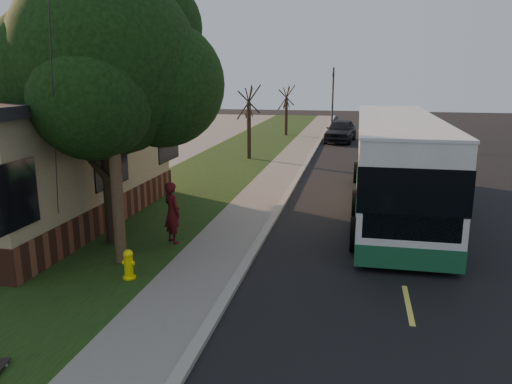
{
  "coord_description": "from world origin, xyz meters",
  "views": [
    {
      "loc": [
        2.72,
        -10.58,
        4.96
      ],
      "look_at": [
        -0.18,
        3.7,
        1.5
      ],
      "focal_mm": 35.0,
      "sensor_mm": 36.0,
      "label": 1
    }
  ],
  "objects_px": {
    "bare_tree_near": "(249,123)",
    "dumpster": "(73,175)",
    "distant_car": "(340,131)",
    "bare_tree_far": "(286,111)",
    "utility_pole": "(110,87)",
    "fire_hydrant": "(129,264)",
    "leafy_tree": "(108,66)",
    "skateboarder": "(172,213)",
    "traffic_signal": "(333,95)",
    "transit_bus": "(395,162)"
  },
  "relations": [
    {
      "from": "distant_car",
      "to": "traffic_signal",
      "type": "bearing_deg",
      "value": 104.83
    },
    {
      "from": "bare_tree_near",
      "to": "skateboarder",
      "type": "bearing_deg",
      "value": -86.25
    },
    {
      "from": "leafy_tree",
      "to": "utility_pole",
      "type": "bearing_deg",
      "value": -62.4
    },
    {
      "from": "traffic_signal",
      "to": "distant_car",
      "type": "distance_m",
      "value": 7.27
    },
    {
      "from": "bare_tree_far",
      "to": "utility_pole",
      "type": "bearing_deg",
      "value": -90.6
    },
    {
      "from": "bare_tree_far",
      "to": "transit_bus",
      "type": "xyz_separation_m",
      "value": [
        7.13,
        -22.03,
        -0.16
      ]
    },
    {
      "from": "leafy_tree",
      "to": "bare_tree_near",
      "type": "relative_size",
      "value": 1.81
    },
    {
      "from": "bare_tree_far",
      "to": "skateboarder",
      "type": "distance_m",
      "value": 27.27
    },
    {
      "from": "leafy_tree",
      "to": "bare_tree_far",
      "type": "relative_size",
      "value": 1.94
    },
    {
      "from": "skateboarder",
      "to": "leafy_tree",
      "type": "bearing_deg",
      "value": 44.19
    },
    {
      "from": "traffic_signal",
      "to": "distant_car",
      "type": "xyz_separation_m",
      "value": [
        1.0,
        -6.81,
        -2.33
      ]
    },
    {
      "from": "transit_bus",
      "to": "traffic_signal",
      "type": "bearing_deg",
      "value": 97.95
    },
    {
      "from": "bare_tree_far",
      "to": "dumpster",
      "type": "xyz_separation_m",
      "value": [
        -6.31,
        -21.31,
        -1.31
      ]
    },
    {
      "from": "fire_hydrant",
      "to": "distant_car",
      "type": "height_order",
      "value": "distant_car"
    },
    {
      "from": "utility_pole",
      "to": "dumpster",
      "type": "relative_size",
      "value": 5.75
    },
    {
      "from": "dumpster",
      "to": "leafy_tree",
      "type": "bearing_deg",
      "value": -49.6
    },
    {
      "from": "leafy_tree",
      "to": "distant_car",
      "type": "relative_size",
      "value": 1.59
    },
    {
      "from": "bare_tree_far",
      "to": "dumpster",
      "type": "height_order",
      "value": "bare_tree_far"
    },
    {
      "from": "skateboarder",
      "to": "dumpster",
      "type": "xyz_separation_m",
      "value": [
        -6.81,
        5.93,
        -0.3
      ]
    },
    {
      "from": "transit_bus",
      "to": "dumpster",
      "type": "height_order",
      "value": "transit_bus"
    },
    {
      "from": "transit_bus",
      "to": "skateboarder",
      "type": "height_order",
      "value": "transit_bus"
    },
    {
      "from": "bare_tree_near",
      "to": "traffic_signal",
      "type": "distance_m",
      "value": 16.52
    },
    {
      "from": "leafy_tree",
      "to": "skateboarder",
      "type": "relative_size",
      "value": 4.26
    },
    {
      "from": "skateboarder",
      "to": "distant_car",
      "type": "distance_m",
      "value": 24.76
    },
    {
      "from": "fire_hydrant",
      "to": "bare_tree_far",
      "type": "distance_m",
      "value": 30.04
    },
    {
      "from": "utility_pole",
      "to": "dumpster",
      "type": "bearing_deg",
      "value": 127.97
    },
    {
      "from": "bare_tree_near",
      "to": "distant_car",
      "type": "bearing_deg",
      "value": 61.44
    },
    {
      "from": "utility_pole",
      "to": "bare_tree_far",
      "type": "relative_size",
      "value": 2.25
    },
    {
      "from": "traffic_signal",
      "to": "distant_car",
      "type": "height_order",
      "value": "traffic_signal"
    },
    {
      "from": "utility_pole",
      "to": "distant_car",
      "type": "relative_size",
      "value": 1.85
    },
    {
      "from": "utility_pole",
      "to": "distant_car",
      "type": "bearing_deg",
      "value": 79.6
    },
    {
      "from": "transit_bus",
      "to": "skateboarder",
      "type": "xyz_separation_m",
      "value": [
        -6.63,
        -5.21,
        -0.86
      ]
    },
    {
      "from": "utility_pole",
      "to": "distant_car",
      "type": "distance_m",
      "value": 26.9
    },
    {
      "from": "fire_hydrant",
      "to": "bare_tree_near",
      "type": "bearing_deg",
      "value": 92.86
    },
    {
      "from": "fire_hydrant",
      "to": "leafy_tree",
      "type": "distance_m",
      "value": 5.65
    },
    {
      "from": "fire_hydrant",
      "to": "bare_tree_near",
      "type": "height_order",
      "value": "bare_tree_near"
    },
    {
      "from": "transit_bus",
      "to": "dumpster",
      "type": "bearing_deg",
      "value": 176.93
    },
    {
      "from": "bare_tree_far",
      "to": "traffic_signal",
      "type": "xyz_separation_m",
      "value": [
        3.5,
        4.0,
        1.16
      ]
    },
    {
      "from": "bare_tree_far",
      "to": "distant_car",
      "type": "relative_size",
      "value": 0.82
    },
    {
      "from": "skateboarder",
      "to": "bare_tree_near",
      "type": "bearing_deg",
      "value": -45.77
    },
    {
      "from": "leafy_tree",
      "to": "bare_tree_near",
      "type": "distance_m",
      "value": 15.66
    },
    {
      "from": "utility_pole",
      "to": "bare_tree_near",
      "type": "relative_size",
      "value": 2.11
    },
    {
      "from": "fire_hydrant",
      "to": "transit_bus",
      "type": "xyz_separation_m",
      "value": [
        6.73,
        7.97,
        1.42
      ]
    },
    {
      "from": "utility_pole",
      "to": "distant_car",
      "type": "height_order",
      "value": "utility_pole"
    },
    {
      "from": "utility_pole",
      "to": "traffic_signal",
      "type": "bearing_deg",
      "value": 83.42
    },
    {
      "from": "fire_hydrant",
      "to": "traffic_signal",
      "type": "distance_m",
      "value": 34.25
    },
    {
      "from": "utility_pole",
      "to": "dumpster",
      "type": "distance_m",
      "value": 10.53
    },
    {
      "from": "leafy_tree",
      "to": "skateboarder",
      "type": "bearing_deg",
      "value": 3.71
    },
    {
      "from": "bare_tree_far",
      "to": "fire_hydrant",
      "type": "bearing_deg",
      "value": -89.24
    },
    {
      "from": "bare_tree_near",
      "to": "dumpster",
      "type": "bearing_deg",
      "value": -121.96
    }
  ]
}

